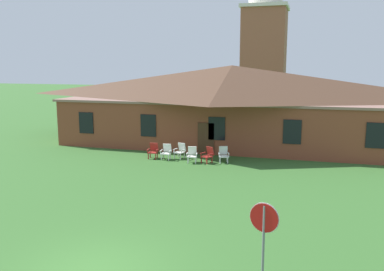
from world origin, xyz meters
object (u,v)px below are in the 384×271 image
at_px(lawn_chair_middle, 192,154).
at_px(lawn_chair_far_side, 223,154).
at_px(lawn_chair_near_door, 166,151).
at_px(lawn_chair_right_end, 208,154).
at_px(stop_sign, 264,228).
at_px(lawn_chair_left_end, 180,150).
at_px(lawn_chair_by_porch, 153,150).

relative_size(lawn_chair_middle, lawn_chair_far_side, 1.00).
distance_m(lawn_chair_near_door, lawn_chair_right_end, 2.70).
height_order(stop_sign, lawn_chair_left_end, stop_sign).
bearing_deg(stop_sign, lawn_chair_near_door, 119.18).
relative_size(lawn_chair_left_end, lawn_chair_right_end, 1.00).
bearing_deg(lawn_chair_left_end, lawn_chair_near_door, -143.33).
bearing_deg(lawn_chair_right_end, lawn_chair_left_end, 161.04).
relative_size(lawn_chair_near_door, lawn_chair_right_end, 1.00).
distance_m(lawn_chair_near_door, lawn_chair_left_end, 0.92).
relative_size(lawn_chair_left_end, lawn_chair_middle, 1.00).
bearing_deg(lawn_chair_right_end, lawn_chair_by_porch, 177.02).
relative_size(stop_sign, lawn_chair_far_side, 2.45).
distance_m(lawn_chair_right_end, lawn_chair_far_side, 0.94).
bearing_deg(lawn_chair_by_porch, lawn_chair_middle, -8.71).
xyz_separation_m(lawn_chair_near_door, lawn_chair_right_end, (2.70, -0.13, 0.00)).
height_order(stop_sign, lawn_chair_near_door, stop_sign).
height_order(lawn_chair_near_door, lawn_chair_right_end, same).
bearing_deg(lawn_chair_far_side, lawn_chair_by_porch, -177.73).
distance_m(lawn_chair_by_porch, lawn_chair_left_end, 1.71).
distance_m(lawn_chair_by_porch, lawn_chair_right_end, 3.60).
relative_size(lawn_chair_by_porch, lawn_chair_middle, 1.00).
xyz_separation_m(lawn_chair_near_door, lawn_chair_left_end, (0.73, 0.55, 0.00)).
xyz_separation_m(lawn_chair_by_porch, lawn_chair_far_side, (4.46, 0.18, 0.00)).
height_order(lawn_chair_near_door, lawn_chair_middle, same).
relative_size(lawn_chair_by_porch, lawn_chair_far_side, 1.00).
bearing_deg(lawn_chair_far_side, lawn_chair_near_door, -176.17).
xyz_separation_m(lawn_chair_right_end, lawn_chair_far_side, (0.86, 0.36, 0.00)).
distance_m(lawn_chair_middle, lawn_chair_right_end, 0.96).
bearing_deg(lawn_chair_middle, lawn_chair_left_end, 138.90).
xyz_separation_m(lawn_chair_by_porch, lawn_chair_right_end, (3.60, -0.19, 0.00)).
bearing_deg(stop_sign, lawn_chair_by_porch, 121.93).
relative_size(lawn_chair_by_porch, lawn_chair_right_end, 1.00).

